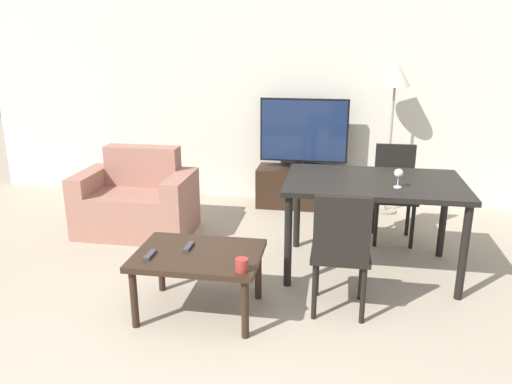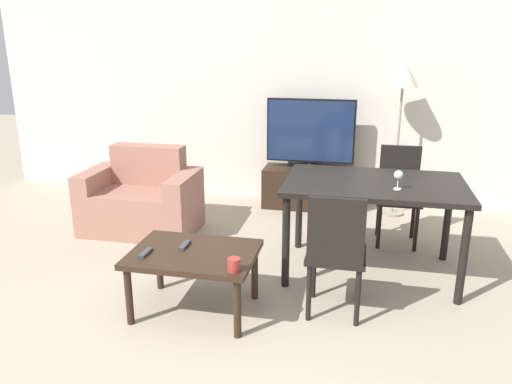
% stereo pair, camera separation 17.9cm
% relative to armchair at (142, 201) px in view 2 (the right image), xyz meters
% --- Properties ---
extents(wall_back, '(7.02, 0.06, 2.70)m').
position_rel_armchair_xyz_m(wall_back, '(1.20, 1.33, 1.05)').
color(wall_back, silver).
rests_on(wall_back, ground_plane).
extents(armchair, '(1.10, 0.68, 0.82)m').
position_rel_armchair_xyz_m(armchair, '(0.00, 0.00, 0.00)').
color(armchair, '#9E6B5B').
rests_on(armchair, ground_plane).
extents(tv_stand, '(1.02, 0.41, 0.45)m').
position_rel_armchair_xyz_m(tv_stand, '(1.55, 1.05, -0.08)').
color(tv_stand, black).
rests_on(tv_stand, ground_plane).
extents(tv, '(0.97, 0.32, 0.78)m').
position_rel_armchair_xyz_m(tv, '(1.55, 1.05, 0.54)').
color(tv, black).
rests_on(tv, tv_stand).
extents(coffee_table, '(0.86, 0.63, 0.45)m').
position_rel_armchair_xyz_m(coffee_table, '(1.02, -1.39, 0.10)').
color(coffee_table, black).
rests_on(coffee_table, ground_plane).
extents(dining_table, '(1.39, 0.89, 0.78)m').
position_rel_armchair_xyz_m(dining_table, '(2.22, -0.50, 0.39)').
color(dining_table, black).
rests_on(dining_table, ground_plane).
extents(dining_chair_near, '(0.40, 0.40, 0.90)m').
position_rel_armchair_xyz_m(dining_chair_near, '(1.98, -1.26, 0.20)').
color(dining_chair_near, black).
rests_on(dining_chair_near, ground_plane).
extents(dining_chair_far, '(0.40, 0.40, 0.90)m').
position_rel_armchair_xyz_m(dining_chair_far, '(2.47, 0.25, 0.20)').
color(dining_chair_far, black).
rests_on(dining_chair_far, ground_plane).
extents(floor_lamp, '(0.31, 0.31, 1.63)m').
position_rel_armchair_xyz_m(floor_lamp, '(2.48, 1.01, 1.10)').
color(floor_lamp, gray).
rests_on(floor_lamp, ground_plane).
extents(remote_primary, '(0.04, 0.15, 0.02)m').
position_rel_armchair_xyz_m(remote_primary, '(0.72, -1.50, 0.16)').
color(remote_primary, '#38383D').
rests_on(remote_primary, coffee_table).
extents(remote_secondary, '(0.04, 0.15, 0.02)m').
position_rel_armchair_xyz_m(remote_secondary, '(0.93, -1.32, 0.16)').
color(remote_secondary, '#38383D').
rests_on(remote_secondary, coffee_table).
extents(cup_white_near, '(0.08, 0.08, 0.09)m').
position_rel_armchair_xyz_m(cup_white_near, '(1.37, -1.62, 0.20)').
color(cup_white_near, maroon).
rests_on(cup_white_near, coffee_table).
extents(wine_glass_left, '(0.07, 0.07, 0.15)m').
position_rel_armchair_xyz_m(wine_glass_left, '(2.38, -0.68, 0.58)').
color(wine_glass_left, silver).
rests_on(wine_glass_left, dining_table).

